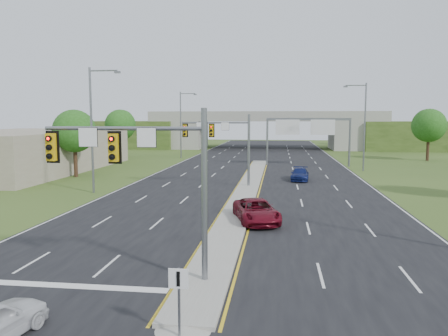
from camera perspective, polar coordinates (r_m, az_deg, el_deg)
ground at (r=18.16m, az=-2.51°, el=-14.81°), size 240.00×240.00×0.00m
road at (r=52.17m, az=4.00°, el=-0.78°), size 24.00×160.00×0.02m
median at (r=40.30m, az=3.03°, el=-2.80°), size 2.00×54.00×0.16m
median_nose at (r=14.52m, az=-5.36°, el=-20.08°), size 2.00×2.00×0.16m
lane_markings at (r=46.19m, az=2.82°, el=-1.70°), size 23.72×160.00×0.01m
signal_mast_near at (r=17.48m, az=-9.97°, el=0.26°), size 6.62×0.60×7.00m
signal_mast_far at (r=41.96m, az=0.17°, el=3.93°), size 6.62×0.60×7.00m
keep_right_sign at (r=13.47m, az=-5.93°, el=-15.67°), size 0.60×0.13×2.20m
sign_gantry at (r=61.72m, az=10.79°, el=5.11°), size 11.58×0.44×6.67m
overpass at (r=96.76m, az=5.53°, el=4.65°), size 80.00×14.00×8.10m
lightpole_l_mid at (r=40.09m, az=-16.67°, el=5.51°), size 2.85×0.25×11.00m
lightpole_l_far at (r=73.48m, az=-5.53°, el=6.07°), size 2.85×0.25×11.00m
lightpole_r_far at (r=57.62m, az=17.72°, el=5.69°), size 2.85×0.25×11.00m
tree_l_near at (r=52.00m, az=-18.95°, el=4.57°), size 4.80×4.80×7.60m
tree_l_mid at (r=76.56m, az=-13.40°, el=5.49°), size 5.20×5.20×8.12m
tree_r_mid at (r=75.31m, az=25.20°, el=5.04°), size 5.20×5.20×8.12m
tree_back_a at (r=117.98m, az=-13.12°, el=5.94°), size 6.00×6.00×8.85m
tree_back_b at (r=113.89m, az=-6.46°, el=5.89°), size 5.60×5.60×8.32m
tree_back_c at (r=112.67m, az=18.12°, el=5.61°), size 5.60×5.60×8.32m
tree_back_d at (r=116.11m, az=24.95°, el=5.50°), size 6.00×6.00×8.85m
commercial_building at (r=61.39m, az=-25.21°, el=2.04°), size 18.00×30.00×5.00m
car_far_a at (r=27.99m, az=4.24°, el=-5.60°), size 3.64×5.62×1.44m
car_far_b at (r=47.37m, az=9.88°, el=-0.80°), size 2.17×4.60×1.30m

